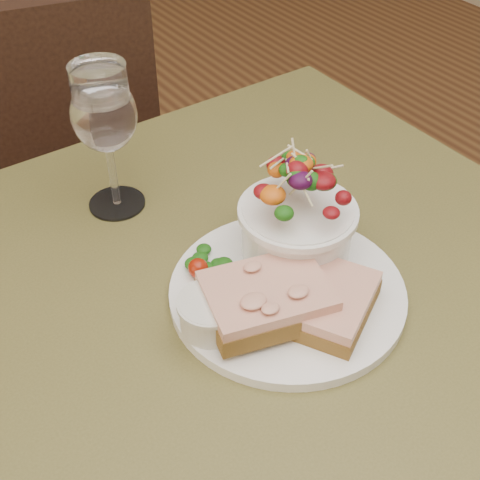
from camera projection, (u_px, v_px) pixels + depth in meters
cafe_table at (256, 365)px, 0.77m from camera, size 0.80×0.80×0.75m
chair_far at (58, 251)px, 1.46m from camera, size 0.51×0.51×0.90m
dinner_plate at (287, 292)px, 0.71m from camera, size 0.25×0.25×0.01m
sandwich_front at (331, 303)px, 0.67m from camera, size 0.13×0.12×0.03m
sandwich_back at (267, 299)px, 0.66m from camera, size 0.14×0.12×0.03m
ramekin at (211, 313)px, 0.66m from camera, size 0.06×0.06×0.04m
salad_bowl at (298, 209)px, 0.72m from camera, size 0.12×0.12×0.13m
garnish at (203, 263)px, 0.73m from camera, size 0.05×0.04×0.02m
wine_glass at (104, 119)px, 0.76m from camera, size 0.08×0.08×0.18m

